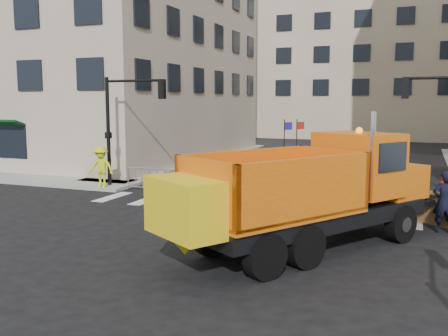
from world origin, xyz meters
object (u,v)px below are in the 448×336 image
at_px(plow_truck, 306,190).
at_px(cop_c, 390,192).
at_px(cop_a, 444,202).
at_px(cop_b, 401,199).
at_px(newspaper_box, 448,190).
at_px(worker, 101,167).

relative_size(plow_truck, cop_c, 6.35).
distance_m(plow_truck, cop_c, 6.43).
xyz_separation_m(plow_truck, cop_c, (1.94, 6.06, -0.97)).
relative_size(cop_a, cop_b, 1.14).
bearing_deg(plow_truck, cop_c, 14.52).
distance_m(cop_b, newspaper_box, 4.13).
relative_size(plow_truck, worker, 5.12).
height_order(cop_b, cop_c, cop_b).
bearing_deg(worker, newspaper_box, 1.36).
relative_size(plow_truck, cop_a, 4.97).
distance_m(cop_b, cop_c, 1.89).
distance_m(cop_a, newspaper_box, 4.42).
xyz_separation_m(plow_truck, cop_a, (3.75, 3.60, -0.75)).
bearing_deg(cop_b, newspaper_box, -111.88).
bearing_deg(cop_b, cop_c, -73.25).
relative_size(cop_a, cop_c, 1.28).
bearing_deg(cop_b, cop_a, 156.67).
relative_size(cop_c, newspaper_box, 1.44).
bearing_deg(plow_truck, cop_b, 2.53).
height_order(cop_a, newspaper_box, cop_a).
relative_size(cop_a, newspaper_box, 1.84).
xyz_separation_m(cop_a, newspaper_box, (0.34, 4.40, -0.31)).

